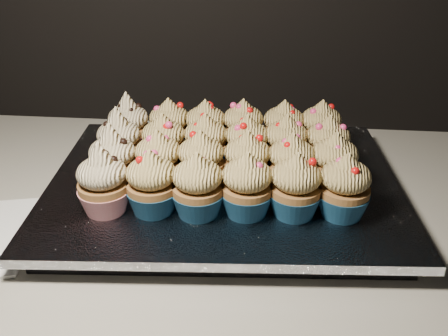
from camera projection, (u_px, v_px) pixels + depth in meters
name	position (u px, v px, depth m)	size (l,w,h in m)	color
worktop	(322.00, 227.00, 0.68)	(2.44, 0.64, 0.04)	beige
baking_tray	(224.00, 192.00, 0.70)	(0.44, 0.33, 0.02)	black
foil_lining	(224.00, 182.00, 0.69)	(0.48, 0.37, 0.01)	silver
cupcake_0	(103.00, 182.00, 0.60)	(0.06, 0.06, 0.10)	red
cupcake_1	(152.00, 184.00, 0.60)	(0.06, 0.06, 0.08)	navy
cupcake_2	(198.00, 187.00, 0.59)	(0.06, 0.06, 0.08)	navy
cupcake_3	(247.00, 186.00, 0.59)	(0.06, 0.06, 0.08)	navy
cupcake_4	(295.00, 187.00, 0.59)	(0.06, 0.06, 0.08)	navy
cupcake_5	(344.00, 188.00, 0.59)	(0.06, 0.06, 0.08)	navy
cupcake_6	(113.00, 161.00, 0.65)	(0.06, 0.06, 0.10)	red
cupcake_7	(159.00, 162.00, 0.65)	(0.06, 0.06, 0.08)	navy
cupcake_8	(201.00, 163.00, 0.65)	(0.06, 0.06, 0.08)	navy
cupcake_9	(247.00, 163.00, 0.65)	(0.06, 0.06, 0.08)	navy
cupcake_10	(291.00, 165.00, 0.64)	(0.06, 0.06, 0.08)	navy
cupcake_11	(334.00, 164.00, 0.64)	(0.06, 0.06, 0.08)	navy
cupcake_12	(119.00, 143.00, 0.70)	(0.06, 0.06, 0.10)	red
cupcake_13	(164.00, 144.00, 0.70)	(0.06, 0.06, 0.08)	navy
cupcake_14	(206.00, 144.00, 0.70)	(0.06, 0.06, 0.08)	navy
cupcake_15	(247.00, 145.00, 0.70)	(0.06, 0.06, 0.08)	navy
cupcake_16	(286.00, 145.00, 0.70)	(0.06, 0.06, 0.08)	navy
cupcake_17	(328.00, 146.00, 0.69)	(0.06, 0.06, 0.08)	navy
cupcake_18	(129.00, 126.00, 0.75)	(0.06, 0.06, 0.10)	red
cupcake_19	(170.00, 127.00, 0.75)	(0.06, 0.06, 0.08)	navy
cupcake_20	(206.00, 129.00, 0.75)	(0.06, 0.06, 0.08)	navy
cupcake_21	(243.00, 128.00, 0.75)	(0.06, 0.06, 0.08)	navy
cupcake_22	(283.00, 129.00, 0.75)	(0.06, 0.06, 0.08)	navy
cupcake_23	(320.00, 129.00, 0.75)	(0.06, 0.06, 0.08)	navy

